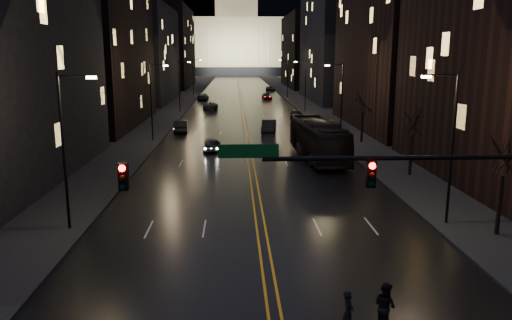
{
  "coord_description": "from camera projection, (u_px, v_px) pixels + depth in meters",
  "views": [
    {
      "loc": [
        -1.49,
        -17.62,
        9.9
      ],
      "look_at": [
        -0.18,
        12.56,
        3.51
      ],
      "focal_mm": 35.0,
      "sensor_mm": 36.0,
      "label": 1
    }
  ],
  "objects": [
    {
      "name": "receding_car_a",
      "position": [
        269.0,
        126.0,
        64.49
      ],
      "size": [
        2.28,
        5.16,
        1.65
      ],
      "primitive_type": "imported",
      "rotation": [
        0.0,
        0.0,
        -0.11
      ],
      "color": "black",
      "rests_on": "ground"
    },
    {
      "name": "oncoming_car_b",
      "position": [
        181.0,
        126.0,
        64.86
      ],
      "size": [
        2.13,
        5.0,
        1.61
      ],
      "primitive_type": "imported",
      "rotation": [
        0.0,
        0.0,
        3.23
      ],
      "color": "black",
      "rests_on": "ground"
    },
    {
      "name": "tree_right_mid",
      "position": [
        413.0,
        122.0,
        40.45
      ],
      "size": [
        2.4,
        2.4,
        6.65
      ],
      "color": "black",
      "rests_on": "ground"
    },
    {
      "name": "bus",
      "position": [
        318.0,
        139.0,
        48.21
      ],
      "size": [
        3.97,
        13.68,
        3.76
      ],
      "primitive_type": "imported",
      "rotation": [
        0.0,
        0.0,
        0.06
      ],
      "color": "black",
      "rests_on": "ground"
    },
    {
      "name": "building_right_dist",
      "position": [
        306.0,
        51.0,
        154.8
      ],
      "size": [
        12.0,
        40.0,
        22.0
      ],
      "primitive_type": "cube",
      "color": "black",
      "rests_on": "ground"
    },
    {
      "name": "building_left_far",
      "position": [
        142.0,
        54.0,
        106.3
      ],
      "size": [
        12.0,
        34.0,
        20.0
      ],
      "primitive_type": "cube",
      "color": "black",
      "rests_on": "ground"
    },
    {
      "name": "pedestrian_a",
      "position": [
        348.0,
        313.0,
        17.87
      ],
      "size": [
        0.58,
        0.71,
        1.66
      ],
      "primitive_type": "imported",
      "rotation": [
        0.0,
        0.0,
        1.22
      ],
      "color": "black",
      "rests_on": "ground"
    },
    {
      "name": "capitol",
      "position": [
        237.0,
        41.0,
        260.15
      ],
      "size": [
        90.0,
        50.0,
        58.5
      ],
      "color": "black",
      "rests_on": "ground"
    },
    {
      "name": "tree_right_near",
      "position": [
        504.0,
        157.0,
        26.77
      ],
      "size": [
        2.4,
        2.4,
        6.65
      ],
      "color": "black",
      "rests_on": "ground"
    },
    {
      "name": "streetlamp_right_near",
      "position": [
        450.0,
        141.0,
        28.51
      ],
      "size": [
        2.13,
        0.25,
        9.0
      ],
      "color": "black",
      "rests_on": "ground"
    },
    {
      "name": "building_left_mid",
      "position": [
        91.0,
        24.0,
        68.33
      ],
      "size": [
        12.0,
        30.0,
        28.0
      ],
      "primitive_type": "cube",
      "color": "black",
      "rests_on": "ground"
    },
    {
      "name": "building_right_mid",
      "position": [
        338.0,
        40.0,
        107.46
      ],
      "size": [
        12.0,
        34.0,
        26.0
      ],
      "primitive_type": "cube",
      "color": "black",
      "rests_on": "ground"
    },
    {
      "name": "sidewalk_left",
      "position": [
        191.0,
        89.0,
        145.79
      ],
      "size": [
        8.0,
        320.0,
        0.16
      ],
      "primitive_type": "cube",
      "color": "black",
      "rests_on": "ground"
    },
    {
      "name": "streetlamp_right_far",
      "position": [
        304.0,
        83.0,
        87.16
      ],
      "size": [
        2.13,
        0.25,
        9.0
      ],
      "color": "black",
      "rests_on": "ground"
    },
    {
      "name": "tree_right_far",
      "position": [
        363.0,
        104.0,
        56.09
      ],
      "size": [
        2.4,
        2.4,
        6.65
      ],
      "color": "black",
      "rests_on": "ground"
    },
    {
      "name": "streetlamp_right_dist",
      "position": [
        287.0,
        76.0,
        116.49
      ],
      "size": [
        2.13,
        0.25,
        9.0
      ],
      "color": "black",
      "rests_on": "ground"
    },
    {
      "name": "road",
      "position": [
        239.0,
        89.0,
        146.4
      ],
      "size": [
        20.0,
        320.0,
        0.02
      ],
      "primitive_type": "cube",
      "color": "black",
      "rests_on": "ground"
    },
    {
      "name": "sidewalk_right",
      "position": [
        287.0,
        89.0,
        146.98
      ],
      "size": [
        8.0,
        320.0,
        0.16
      ],
      "primitive_type": "cube",
      "color": "black",
      "rests_on": "ground"
    },
    {
      "name": "traffic_signal",
      "position": [
        434.0,
        186.0,
        18.52
      ],
      "size": [
        17.29,
        0.45,
        7.0
      ],
      "color": "black",
      "rests_on": "ground"
    },
    {
      "name": "oncoming_car_d",
      "position": [
        203.0,
        97.0,
        111.35
      ],
      "size": [
        2.59,
        5.45,
        1.54
      ],
      "primitive_type": "imported",
      "rotation": [
        0.0,
        0.0,
        3.06
      ],
      "color": "black",
      "rests_on": "ground"
    },
    {
      "name": "oncoming_car_c",
      "position": [
        211.0,
        106.0,
        91.85
      ],
      "size": [
        2.62,
        5.4,
        1.48
      ],
      "primitive_type": "imported",
      "rotation": [
        0.0,
        0.0,
        3.11
      ],
      "color": "black",
      "rests_on": "ground"
    },
    {
      "name": "streetlamp_right_mid",
      "position": [
        340.0,
        97.0,
        57.84
      ],
      "size": [
        2.13,
        0.25,
        9.0
      ],
      "color": "black",
      "rests_on": "ground"
    },
    {
      "name": "receding_car_c",
      "position": [
        267.0,
        96.0,
        113.08
      ],
      "size": [
        2.39,
        4.76,
        1.33
      ],
      "primitive_type": "imported",
      "rotation": [
        0.0,
        0.0,
        0.12
      ],
      "color": "black",
      "rests_on": "ground"
    },
    {
      "name": "streetlamp_left_far",
      "position": [
        180.0,
        83.0,
        86.24
      ],
      "size": [
        2.13,
        0.25,
        9.0
      ],
      "color": "black",
      "rests_on": "ground"
    },
    {
      "name": "pedestrian_b",
      "position": [
        385.0,
        306.0,
        18.18
      ],
      "size": [
        0.87,
        1.02,
        1.84
      ],
      "primitive_type": "imported",
      "rotation": [
        0.0,
        0.0,
        2.1
      ],
      "color": "black",
      "rests_on": "ground"
    },
    {
      "name": "streetlamp_left_dist",
      "position": [
        194.0,
        76.0,
        115.57
      ],
      "size": [
        2.13,
        0.25,
        9.0
      ],
      "color": "black",
      "rests_on": "ground"
    },
    {
      "name": "center_line",
      "position": [
        239.0,
        89.0,
        146.4
      ],
      "size": [
        0.62,
        320.0,
        0.01
      ],
      "primitive_type": "cube",
      "color": "orange",
      "rests_on": "road"
    },
    {
      "name": "ground",
      "position": [
        275.0,
        315.0,
        19.33
      ],
      "size": [
        900.0,
        900.0,
        0.0
      ],
      "primitive_type": "plane",
      "color": "black",
      "rests_on": "ground"
    },
    {
      "name": "building_left_dist",
      "position": [
        170.0,
        48.0,
        152.8
      ],
      "size": [
        12.0,
        40.0,
        24.0
      ],
      "primitive_type": "cube",
      "color": "black",
      "rests_on": "ground"
    },
    {
      "name": "receding_car_d",
      "position": [
        270.0,
        89.0,
        138.1
      ],
      "size": [
        2.64,
        5.37,
        1.47
      ],
      "primitive_type": "imported",
      "rotation": [
        0.0,
        0.0,
        -0.04
      ],
      "color": "black",
      "rests_on": "ground"
    },
    {
      "name": "receding_car_b",
      "position": [
        296.0,
        114.0,
        78.42
      ],
      "size": [
        2.31,
        4.62,
        1.51
      ],
      "primitive_type": "imported",
      "rotation": [
        0.0,
        0.0,
        -0.12
      ],
      "color": "black",
      "rests_on": "ground"
    },
    {
      "name": "streetlamp_left_near",
      "position": [
        66.0,
        144.0,
        27.6
      ],
      "size": [
        2.13,
        0.25,
        9.0
      ],
      "color": "black",
      "rests_on": "ground"
    },
    {
      "name": "streetlamp_left_mid",
      "position": [
        153.0,
        98.0,
        56.92
      ],
      "size": [
        2.13,
        0.25,
        9.0
      ],
      "color": "black",
      "rests_on": "ground"
    },
    {
      "name": "oncoming_car_a",
      "position": [
        212.0,
        145.0,
        51.89
      ],
      "size": [
        1.8,
        4.2,
        1.42
      ],
      "primitive_type": "imported",
      "rotation": [
        0.0,
        0.0,
        3.11
      ],
      "color": "black",
      "rests_on": "ground"
    }
  ]
}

